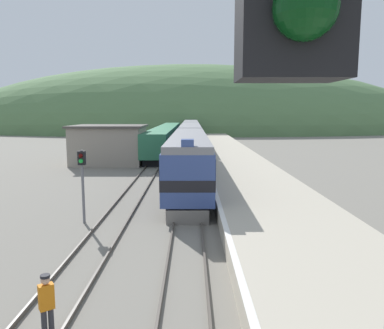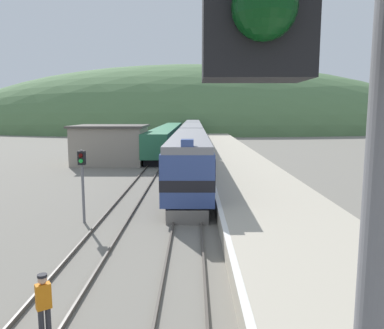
% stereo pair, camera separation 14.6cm
% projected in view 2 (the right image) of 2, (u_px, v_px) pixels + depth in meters
% --- Properties ---
extents(track_main, '(1.52, 180.00, 0.16)m').
position_uv_depth(track_main, '(193.00, 143.00, 68.71)').
color(track_main, '#4C443D').
rests_on(track_main, ground).
extents(track_siding, '(1.52, 180.00, 0.16)m').
position_uv_depth(track_siding, '(172.00, 143.00, 68.74)').
color(track_siding, '#4C443D').
rests_on(track_siding, ground).
extents(platform, '(6.37, 140.00, 0.88)m').
position_uv_depth(platform, '(228.00, 153.00, 48.82)').
color(platform, '#B2A893').
rests_on(platform, ground).
extents(distant_hills, '(152.57, 68.66, 40.13)m').
position_uv_depth(distant_hills, '(193.00, 130.00, 118.85)').
color(distant_hills, '#517547').
rests_on(distant_hills, ground).
extents(station_shed, '(7.96, 6.98, 4.29)m').
position_uv_depth(station_shed, '(111.00, 144.00, 41.68)').
color(station_shed, gray).
rests_on(station_shed, ground).
extents(express_train_lead_car, '(2.87, 21.98, 4.37)m').
position_uv_depth(express_train_lead_car, '(190.00, 157.00, 29.46)').
color(express_train_lead_car, black).
rests_on(express_train_lead_car, ground).
extents(carriage_second, '(2.86, 22.70, 4.01)m').
position_uv_depth(carriage_second, '(192.00, 137.00, 52.69)').
color(carriage_second, black).
rests_on(carriage_second, ground).
extents(carriage_third, '(2.86, 22.70, 4.01)m').
position_uv_depth(carriage_third, '(193.00, 130.00, 76.04)').
color(carriage_third, black).
rests_on(carriage_third, ground).
extents(carriage_fourth, '(2.86, 22.70, 4.01)m').
position_uv_depth(carriage_fourth, '(193.00, 125.00, 99.39)').
color(carriage_fourth, black).
rests_on(carriage_fourth, ground).
extents(carriage_fifth, '(2.86, 22.70, 4.01)m').
position_uv_depth(carriage_fifth, '(194.00, 123.00, 122.74)').
color(carriage_fifth, black).
rests_on(carriage_fifth, ground).
extents(siding_train, '(2.90, 42.13, 3.48)m').
position_uv_depth(siding_train, '(168.00, 137.00, 59.22)').
color(siding_train, black).
rests_on(siding_train, ground).
extents(signal_post_siding, '(0.36, 0.42, 3.82)m').
position_uv_depth(signal_post_siding, '(82.00, 171.00, 19.20)').
color(signal_post_siding, slate).
rests_on(signal_post_siding, ground).
extents(track_worker, '(0.42, 0.39, 1.75)m').
position_uv_depth(track_worker, '(44.00, 303.00, 9.39)').
color(track_worker, '#2D2D33').
rests_on(track_worker, ground).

